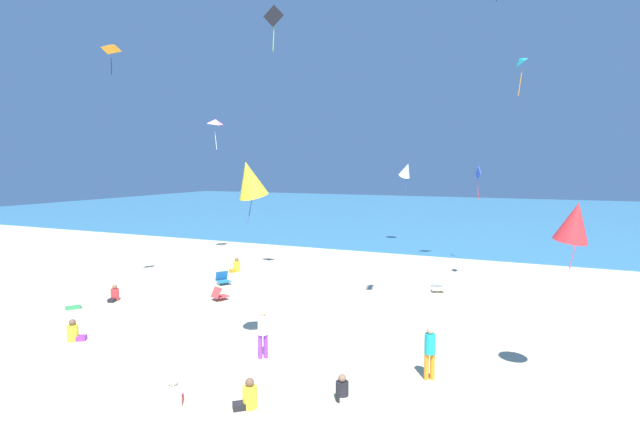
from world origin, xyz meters
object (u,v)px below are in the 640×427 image
at_px(kite_red, 574,222).
at_px(cooler_box, 73,306).
at_px(kite_pink, 216,122).
at_px(person_3, 174,396).
at_px(beach_chair_near_camera, 437,286).
at_px(person_0, 430,349).
at_px(person_1, 343,392).
at_px(person_7, 263,330).
at_px(person_2, 248,397).
at_px(kite_blue, 478,175).
at_px(person_6, 74,333).
at_px(beach_chair_far_right, 219,294).
at_px(kite_yellow, 250,179).
at_px(kite_teal, 520,61).
at_px(beach_chair_far_left, 223,279).
at_px(kite_white, 406,170).
at_px(kite_black, 273,17).
at_px(kite_orange, 110,48).
at_px(person_5, 114,295).
at_px(person_4, 236,266).

bearing_deg(kite_red, cooler_box, 179.25).
bearing_deg(kite_pink, person_3, -57.70).
height_order(beach_chair_near_camera, person_0, person_0).
relative_size(person_1, person_7, 0.45).
relative_size(person_2, kite_blue, 0.39).
xyz_separation_m(beach_chair_near_camera, person_6, (-9.72, -10.93, 0.03)).
relative_size(beach_chair_far_right, kite_yellow, 0.42).
bearing_deg(person_2, kite_teal, -152.41).
relative_size(cooler_box, kite_yellow, 0.36).
xyz_separation_m(beach_chair_near_camera, beach_chair_far_left, (-9.68, -2.71, 0.03)).
bearing_deg(kite_red, person_1, -152.41).
distance_m(person_3, kite_teal, 17.60).
bearing_deg(kite_white, beach_chair_near_camera, -70.39).
xyz_separation_m(kite_teal, kite_black, (-9.97, -2.47, 2.25)).
relative_size(beach_chair_far_right, person_1, 1.18).
bearing_deg(person_7, beach_chair_far_right, 7.26).
xyz_separation_m(beach_chair_near_camera, kite_pink, (-14.08, 3.14, 8.10)).
relative_size(kite_pink, kite_orange, 1.43).
bearing_deg(kite_red, kite_orange, 171.82).
xyz_separation_m(person_2, person_5, (-9.96, 5.49, -0.01)).
bearing_deg(person_1, beach_chair_far_left, 176.23).
bearing_deg(kite_blue, kite_pink, -167.26).
bearing_deg(person_1, beach_chair_near_camera, 126.97).
bearing_deg(kite_teal, person_5, -155.68).
bearing_deg(kite_blue, kite_red, -76.57).
bearing_deg(beach_chair_near_camera, person_3, -35.04).
bearing_deg(kite_blue, person_6, -121.54).
height_order(person_3, person_4, person_3).
relative_size(person_7, kite_white, 0.67).
xyz_separation_m(person_1, kite_blue, (1.31, 17.79, 4.91)).
xyz_separation_m(person_7, kite_black, (-3.52, 7.23, 11.27)).
distance_m(person_0, person_5, 13.76).
relative_size(person_1, kite_white, 0.31).
distance_m(beach_chair_far_right, person_6, 5.99).
height_order(beach_chair_near_camera, person_2, person_2).
height_order(person_7, kite_teal, kite_teal).
xyz_separation_m(person_1, person_3, (-3.50, -1.87, 0.05)).
bearing_deg(person_0, beach_chair_far_left, -149.12).
bearing_deg(kite_yellow, kite_teal, 55.31).
height_order(beach_chair_far_right, person_3, person_3).
xyz_separation_m(beach_chair_far_left, kite_red, (14.31, -5.95, 4.03)).
bearing_deg(person_1, kite_blue, 124.32).
xyz_separation_m(person_0, kite_orange, (-14.03, 3.04, 9.72)).
bearing_deg(person_1, person_3, -113.37).
distance_m(cooler_box, kite_orange, 10.68).
bearing_deg(beach_chair_near_camera, beach_chair_far_left, -93.20).
distance_m(person_1, kite_white, 24.78).
bearing_deg(beach_chair_far_left, kite_black, 38.81).
bearing_deg(beach_chair_far_left, kite_orange, -96.30).
distance_m(beach_chair_near_camera, beach_chair_far_right, 9.66).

